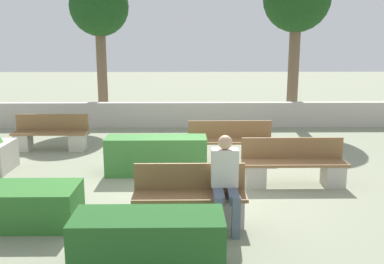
% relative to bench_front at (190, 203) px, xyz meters
% --- Properties ---
extents(ground_plane, '(60.00, 60.00, 0.00)m').
position_rel_bench_front_xyz_m(ground_plane, '(0.10, 1.72, -0.32)').
color(ground_plane, gray).
extents(perimeter_wall, '(13.34, 0.30, 0.77)m').
position_rel_bench_front_xyz_m(perimeter_wall, '(0.10, 7.26, 0.06)').
color(perimeter_wall, '#B7B2A8').
rests_on(perimeter_wall, ground_plane).
extents(bench_front, '(1.64, 0.48, 0.86)m').
position_rel_bench_front_xyz_m(bench_front, '(0.00, 0.00, 0.00)').
color(bench_front, brown).
rests_on(bench_front, ground_plane).
extents(bench_left_side, '(1.89, 0.48, 0.86)m').
position_rel_bench_front_xyz_m(bench_left_side, '(0.95, 3.45, 0.01)').
color(bench_left_side, brown).
rests_on(bench_left_side, ground_plane).
extents(bench_right_side, '(1.91, 0.48, 0.86)m').
position_rel_bench_front_xyz_m(bench_right_side, '(1.94, 1.69, 0.01)').
color(bench_right_side, brown).
rests_on(bench_right_side, ground_plane).
extents(bench_back, '(1.79, 0.49, 0.86)m').
position_rel_bench_front_xyz_m(bench_back, '(-3.37, 4.41, 0.01)').
color(bench_back, brown).
rests_on(bench_back, ground_plane).
extents(person_seated_man, '(0.38, 0.64, 1.33)m').
position_rel_bench_front_xyz_m(person_seated_man, '(0.50, -0.14, 0.41)').
color(person_seated_man, '#515B70').
rests_on(person_seated_man, ground_plane).
extents(hedge_block_near_left, '(1.76, 0.84, 0.57)m').
position_rel_bench_front_xyz_m(hedge_block_near_left, '(-2.50, 0.03, -0.04)').
color(hedge_block_near_left, '#33702D').
rests_on(hedge_block_near_left, ground_plane).
extents(hedge_block_near_right, '(2.00, 0.62, 0.76)m').
position_rel_bench_front_xyz_m(hedge_block_near_right, '(-0.64, 2.43, 0.06)').
color(hedge_block_near_right, '#3D7A38').
rests_on(hedge_block_near_right, ground_plane).
extents(hedge_block_mid_left, '(1.72, 0.68, 0.70)m').
position_rel_bench_front_xyz_m(hedge_block_mid_left, '(-0.48, -1.33, 0.03)').
color(hedge_block_mid_left, '#235623').
rests_on(hedge_block_mid_left, ground_plane).
extents(tree_leftmost, '(1.91, 1.91, 4.68)m').
position_rel_bench_front_xyz_m(tree_leftmost, '(-2.84, 8.50, 3.30)').
color(tree_leftmost, brown).
rests_on(tree_leftmost, ground_plane).
extents(tree_center_left, '(2.15, 2.15, 5.04)m').
position_rel_bench_front_xyz_m(tree_center_left, '(3.49, 8.23, 3.55)').
color(tree_center_left, brown).
rests_on(tree_center_left, ground_plane).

